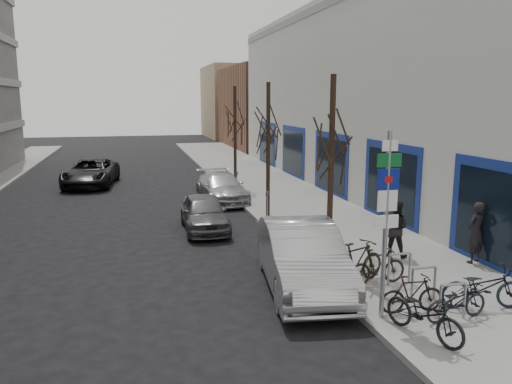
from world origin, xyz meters
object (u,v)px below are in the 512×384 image
tree_far (235,114)px  meter_back (237,182)px  bike_near_left (425,310)px  bike_far_curb (457,299)px  pedestrian_far (395,228)px  meter_front (321,245)px  meter_mid (267,205)px  bike_far_inner (377,266)px  bike_mid_curb (483,284)px  bike_mid_inner (357,262)px  tree_near (332,127)px  tree_mid (268,118)px  parked_car_front (302,256)px  lane_car (91,172)px  bike_near_right (412,294)px  parked_car_back (222,187)px  highway_sign_pole (386,214)px  parked_car_mid (204,213)px  pedestrian_near (476,233)px  bike_rack (424,280)px

tree_far → meter_back: 4.08m
tree_far → bike_near_left: 17.87m
bike_far_curb → pedestrian_far: pedestrian_far is taller
meter_front → meter_mid: bearing=90.0°
bike_far_inner → meter_back: bearing=1.9°
bike_mid_curb → bike_mid_inner: size_ratio=1.00×
meter_mid → meter_front: bearing=-90.0°
tree_near → tree_mid: bearing=90.0°
parked_car_front → lane_car: (-6.40, 17.69, -0.09)m
meter_mid → bike_near_right: size_ratio=0.86×
tree_mid → parked_car_back: tree_mid is taller
highway_sign_pole → meter_mid: bearing=91.7°
highway_sign_pole → parked_car_mid: highway_sign_pole is taller
pedestrian_near → pedestrian_far: (-1.95, 1.13, -0.03)m
tree_near → parked_car_back: 11.05m
bike_far_curb → parked_car_mid: size_ratio=0.40×
meter_back → bike_far_curb: meter_back is taller
bike_near_right → lane_car: 21.67m
lane_car → pedestrian_far: size_ratio=3.16×
tree_mid → tree_far: bearing=90.0°
bike_near_right → lane_car: lane_car is taller
bike_near_right → parked_car_mid: (-3.35, 8.79, 0.07)m
highway_sign_pole → pedestrian_far: highway_sign_pole is taller
tree_mid → tree_near: bearing=-90.0°
tree_mid → meter_back: 5.13m
meter_mid → bike_near_left: meter_mid is taller
meter_back → parked_car_mid: 5.69m
meter_back → parked_car_back: 0.79m
meter_front → pedestrian_far: pedestrian_far is taller
meter_mid → parked_car_front: bearing=-97.0°
bike_near_left → pedestrian_near: bearing=23.4°
parked_car_mid → parked_car_back: bearing=73.5°
highway_sign_pole → bike_near_right: 2.00m
meter_back → bike_near_right: meter_back is taller
tree_near → meter_front: size_ratio=4.33×
meter_back → bike_near_right: 14.01m
tree_mid → bike_mid_curb: size_ratio=2.87×
bike_far_inner → parked_car_back: (-1.82, 12.15, 0.03)m
bike_mid_curb → parked_car_back: (-3.45, 14.07, -0.06)m
bike_near_right → bike_far_curb: bike_far_curb is taller
bike_rack → bike_near_left: bearing=-122.0°
tree_mid → meter_back: size_ratio=4.33×
bike_mid_curb → parked_car_front: size_ratio=0.37×
meter_front → meter_mid: 5.50m
tree_far → bike_mid_inner: (0.13, -14.55, -3.37)m
bike_near_left → parked_car_front: bearing=92.1°
pedestrian_far → bike_near_left: bearing=106.8°
bike_mid_inner → pedestrian_near: bearing=-102.1°
bike_mid_curb → tree_near: bearing=45.3°
meter_mid → parked_car_mid: size_ratio=0.32×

